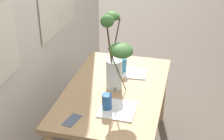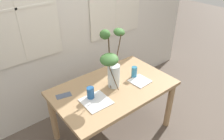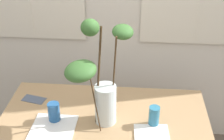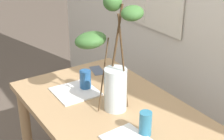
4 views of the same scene
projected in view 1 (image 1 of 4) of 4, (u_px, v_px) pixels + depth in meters
The scene contains 7 objects.
dining_table at pixel (115, 99), 2.93m from camera, with size 1.39×0.85×0.73m.
vase_with_branches at pixel (115, 59), 2.72m from camera, with size 0.45×0.34×0.71m.
drinking_glass_blue_left at pixel (107, 102), 2.57m from camera, with size 0.08×0.08×0.13m, color #235693.
drinking_glass_blue_right at pixel (123, 65), 3.13m from camera, with size 0.07×0.07×0.14m, color teal.
plate_square_left at pixel (118, 109), 2.59m from camera, with size 0.28×0.28×0.01m, color white.
plate_square_right at pixel (135, 73), 3.12m from camera, with size 0.22×0.22×0.01m, color white.
napkin_folded at pixel (72, 120), 2.47m from camera, with size 0.16×0.08×0.00m, color #4C566B.
Camera 1 is at (-2.41, -0.57, 2.22)m, focal length 52.66 mm.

